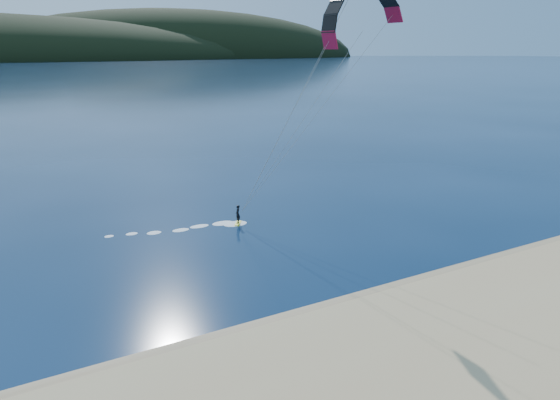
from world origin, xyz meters
name	(u,v)px	position (x,y,z in m)	size (l,w,h in m)	color
ground	(328,376)	(0.00, 0.00, 0.00)	(1800.00, 1800.00, 0.00)	#071A33
wet_sand	(278,329)	(0.00, 4.50, 0.05)	(220.00, 2.50, 0.10)	#8E7652
kitesurfer_near	(354,40)	(14.03, 17.43, 14.36)	(23.74, 6.18, 18.22)	yellow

